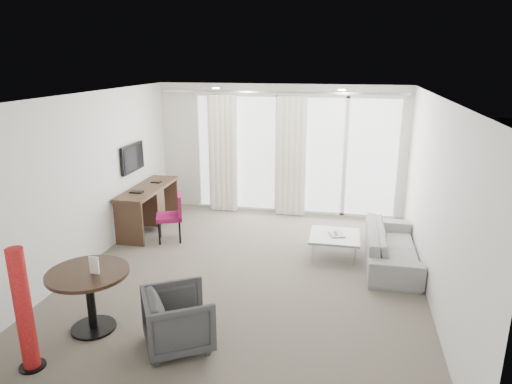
% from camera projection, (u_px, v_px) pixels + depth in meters
% --- Properties ---
extents(floor, '(5.00, 6.00, 0.00)m').
position_uv_depth(floor, '(248.00, 274.00, 6.76)').
color(floor, '#625B4F').
rests_on(floor, ground).
extents(ceiling, '(5.00, 6.00, 0.00)m').
position_uv_depth(ceiling, '(247.00, 96.00, 6.03)').
color(ceiling, white).
rests_on(ceiling, ground).
extents(wall_left, '(0.00, 6.00, 2.60)m').
position_uv_depth(wall_left, '(86.00, 181.00, 6.88)').
color(wall_left, silver).
rests_on(wall_left, ground).
extents(wall_right, '(0.00, 6.00, 2.60)m').
position_uv_depth(wall_right, '(435.00, 201.00, 5.91)').
color(wall_right, silver).
rests_on(wall_right, ground).
extents(wall_front, '(5.00, 0.00, 2.60)m').
position_uv_depth(wall_front, '(163.00, 294.00, 3.58)').
color(wall_front, silver).
rests_on(wall_front, ground).
extents(window_panel, '(4.00, 0.02, 2.38)m').
position_uv_depth(window_panel, '(295.00, 155.00, 9.17)').
color(window_panel, white).
rests_on(window_panel, ground).
extents(window_frame, '(4.10, 0.06, 2.44)m').
position_uv_depth(window_frame, '(294.00, 155.00, 9.16)').
color(window_frame, white).
rests_on(window_frame, ground).
extents(curtain_left, '(0.60, 0.20, 2.38)m').
position_uv_depth(curtain_left, '(223.00, 154.00, 9.30)').
color(curtain_left, white).
rests_on(curtain_left, ground).
extents(curtain_right, '(0.60, 0.20, 2.38)m').
position_uv_depth(curtain_right, '(291.00, 157.00, 9.03)').
color(curtain_right, white).
rests_on(curtain_right, ground).
extents(curtain_track, '(4.80, 0.04, 0.04)m').
position_uv_depth(curtain_track, '(279.00, 92.00, 8.72)').
color(curtain_track, '#B2B2B7').
rests_on(curtain_track, ceiling).
extents(downlight_a, '(0.12, 0.12, 0.02)m').
position_uv_depth(downlight_a, '(216.00, 88.00, 7.71)').
color(downlight_a, '#FFE0B2').
rests_on(downlight_a, ceiling).
extents(downlight_b, '(0.12, 0.12, 0.02)m').
position_uv_depth(downlight_b, '(342.00, 90.00, 7.30)').
color(downlight_b, '#FFE0B2').
rests_on(downlight_b, ceiling).
extents(desk, '(0.54, 1.73, 0.81)m').
position_uv_depth(desk, '(149.00, 208.00, 8.46)').
color(desk, '#3E2A1B').
rests_on(desk, floor).
extents(tv, '(0.05, 0.80, 0.50)m').
position_uv_depth(tv, '(132.00, 158.00, 8.22)').
color(tv, black).
rests_on(tv, wall_left).
extents(desk_chair, '(0.59, 0.57, 0.84)m').
position_uv_depth(desk_chair, '(169.00, 218.00, 7.91)').
color(desk_chair, maroon).
rests_on(desk_chair, floor).
extents(round_table, '(1.16, 1.16, 0.74)m').
position_uv_depth(round_table, '(91.00, 301.00, 5.30)').
color(round_table, black).
rests_on(round_table, floor).
extents(menu_card, '(0.11, 0.02, 0.21)m').
position_uv_depth(menu_card, '(95.00, 276.00, 5.15)').
color(menu_card, white).
rests_on(menu_card, round_table).
extents(red_lamp, '(0.31, 0.31, 1.33)m').
position_uv_depth(red_lamp, '(24.00, 310.00, 4.55)').
color(red_lamp, '#A31819').
rests_on(red_lamp, floor).
extents(tub_armchair, '(0.98, 0.98, 0.66)m').
position_uv_depth(tub_armchair, '(178.00, 319.00, 5.00)').
color(tub_armchair, '#383739').
rests_on(tub_armchair, floor).
extents(coffee_table, '(0.79, 0.79, 0.35)m').
position_uv_depth(coffee_table, '(334.00, 245.00, 7.36)').
color(coffee_table, gray).
rests_on(coffee_table, floor).
extents(remote, '(0.08, 0.17, 0.02)m').
position_uv_depth(remote, '(336.00, 234.00, 7.34)').
color(remote, black).
rests_on(remote, coffee_table).
extents(magazine, '(0.32, 0.36, 0.02)m').
position_uv_depth(magazine, '(337.00, 234.00, 7.33)').
color(magazine, gray).
rests_on(magazine, coffee_table).
extents(sofa, '(0.76, 1.94, 0.57)m').
position_uv_depth(sofa, '(392.00, 246.00, 7.06)').
color(sofa, gray).
rests_on(sofa, floor).
extents(terrace_slab, '(5.60, 3.00, 0.12)m').
position_uv_depth(terrace_slab, '(301.00, 194.00, 10.95)').
color(terrace_slab, '#4D4D50').
rests_on(terrace_slab, ground).
extents(rattan_chair_a, '(0.64, 0.64, 0.77)m').
position_uv_depth(rattan_chair_a, '(322.00, 182.00, 10.35)').
color(rattan_chair_a, '#4F351B').
rests_on(rattan_chair_a, terrace_slab).
extents(rattan_chair_b, '(0.68, 0.68, 0.87)m').
position_uv_depth(rattan_chair_b, '(366.00, 176.00, 10.62)').
color(rattan_chair_b, '#4F351B').
rests_on(rattan_chair_b, terrace_slab).
extents(rattan_table, '(0.56, 0.56, 0.53)m').
position_uv_depth(rattan_table, '(371.00, 194.00, 9.83)').
color(rattan_table, '#4F351B').
rests_on(rattan_table, terrace_slab).
extents(balustrade, '(5.50, 0.06, 1.05)m').
position_uv_depth(balustrade, '(308.00, 159.00, 12.15)').
color(balustrade, '#B2B2B7').
rests_on(balustrade, terrace_slab).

